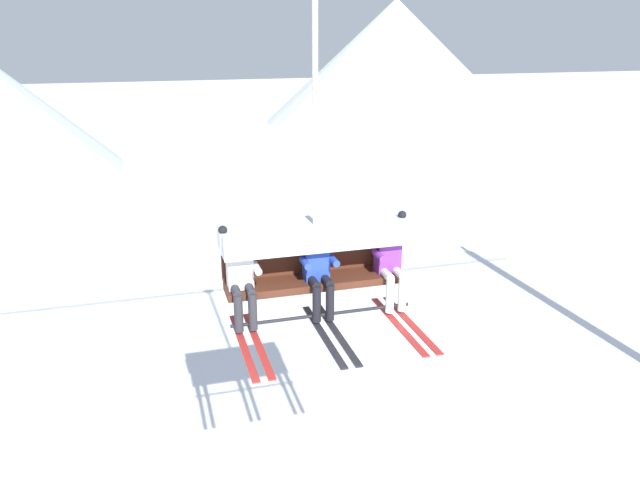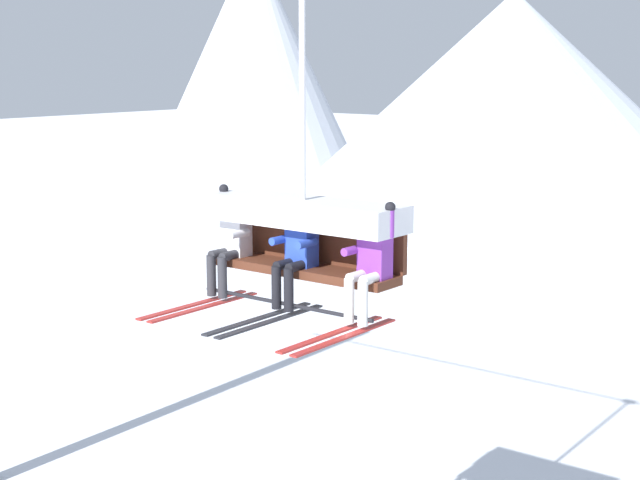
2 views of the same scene
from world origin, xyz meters
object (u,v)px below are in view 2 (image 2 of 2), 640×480
at_px(skier_purple, 369,263).
at_px(skier_blue, 295,253).
at_px(chairlift_chair, 307,220).
at_px(skier_white, 229,241).

bearing_deg(skier_purple, skier_blue, -179.61).
bearing_deg(skier_blue, chairlift_chair, 90.00).
bearing_deg(skier_white, skier_purple, 0.00).
relative_size(skier_white, skier_purple, 1.00).
distance_m(chairlift_chair, skier_blue, 0.41).
xyz_separation_m(skier_blue, skier_purple, (1.00, 0.01, 0.02)).
height_order(chairlift_chair, skier_white, chairlift_chair).
relative_size(chairlift_chair, skier_purple, 2.75).
relative_size(skier_white, skier_blue, 1.00).
bearing_deg(skier_purple, skier_white, 180.00).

